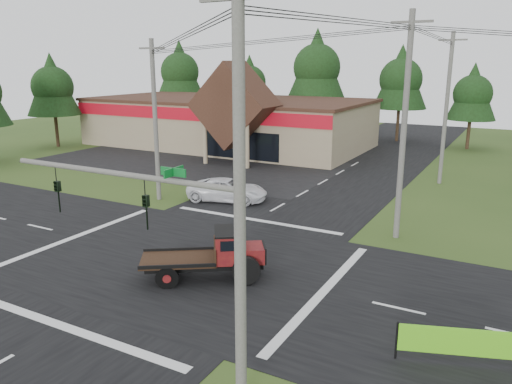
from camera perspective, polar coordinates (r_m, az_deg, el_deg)
The scene contains 19 objects.
ground at distance 23.91m, azimuth -8.25°, elevation -7.72°, with size 120.00×120.00×0.00m, color #2F4819.
road_ns at distance 23.91m, azimuth -8.25°, elevation -7.70°, with size 12.00×120.00×0.02m, color black.
road_ew at distance 23.91m, azimuth -8.25°, elevation -7.69°, with size 120.00×12.00×0.02m, color black.
parking_apron at distance 46.63m, azimuth -8.16°, elevation 3.29°, with size 28.00×14.00×0.02m, color black.
cvs_building at distance 55.80m, azimuth -3.17°, elevation 8.13°, with size 30.40×18.20×9.19m.
traffic_signal_mast at distance 13.47m, azimuth -8.04°, elevation -5.46°, with size 8.12×0.24×7.00m.
utility_pole_nr at distance 12.20m, azimuth -1.87°, elevation -1.46°, with size 2.00×0.30×11.00m.
utility_pole_nw at distance 33.60m, azimuth -11.44°, elevation 8.09°, with size 2.00×0.30×10.50m.
utility_pole_ne at distance 26.36m, azimuth 16.56°, elevation 7.18°, with size 2.00×0.30×11.50m.
utility_pole_n at distance 40.11m, azimuth 20.92°, elevation 8.95°, with size 2.00×0.30×11.20m.
tree_row_a at distance 72.16m, azimuth -8.71°, elevation 13.64°, with size 6.72×6.72×12.12m.
tree_row_b at distance 68.39m, azimuth -0.75°, elevation 12.63°, with size 5.60×5.60×10.10m.
tree_row_c at distance 63.12m, azimuth 6.97°, elevation 14.20°, with size 7.28×7.28×13.13m.
tree_row_d at distance 61.12m, azimuth 16.24°, elevation 12.47°, with size 6.16×6.16×11.11m.
tree_row_e at distance 57.94m, azimuth 23.54°, elevation 10.44°, with size 5.04×5.04×9.09m.
tree_side_w at distance 59.04m, azimuth -22.27°, elevation 11.27°, with size 5.60×5.60×10.10m.
antique_flatbed_truck at distance 21.48m, azimuth -5.93°, elevation -7.12°, with size 2.00×5.25×2.20m, color #520B14, non-canonical shape.
roadside_banner at distance 17.07m, azimuth 22.08°, elevation -15.97°, with size 3.73×0.11×1.27m, color #61CA1B, non-canonical shape.
white_pickup at distance 33.48m, azimuth -3.28°, elevation 0.24°, with size 2.45×5.32×1.48m, color white.
Camera 1 is at (13.45, -17.60, 9.00)m, focal length 35.00 mm.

